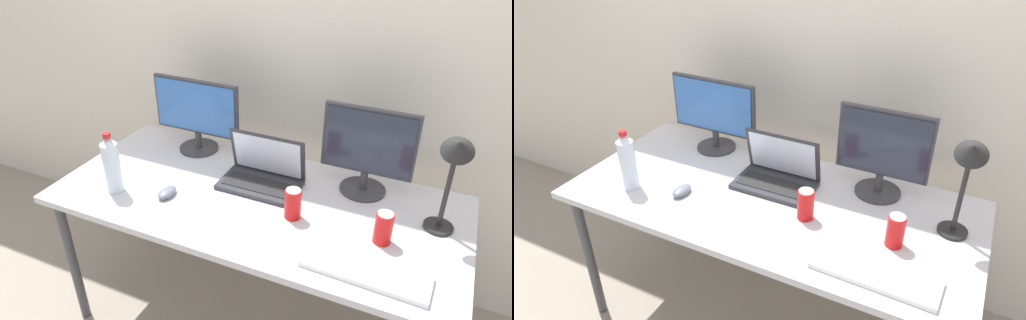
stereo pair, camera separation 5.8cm
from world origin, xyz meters
TOP-DOWN VIEW (x-y plane):
  - ground_plane at (0.00, 0.00)m, footprint 16.00×16.00m
  - wall_back at (0.00, 0.59)m, footprint 7.00×0.08m
  - work_desk at (0.00, 0.00)m, footprint 1.70×0.78m
  - monitor_left at (-0.44, 0.27)m, footprint 0.44×0.19m
  - monitor_center at (0.39, 0.24)m, footprint 0.38×0.19m
  - laptop_silver at (-0.02, 0.11)m, footprint 0.34×0.21m
  - keyboard_main at (0.52, -0.25)m, footprint 0.43×0.16m
  - mouse_by_keyboard at (-0.34, -0.15)m, footprint 0.06×0.10m
  - water_bottle at (-0.57, -0.20)m, footprint 0.07×0.07m
  - soda_can_near_keyboard at (0.19, -0.06)m, footprint 0.07×0.07m
  - soda_can_by_laptop at (0.53, -0.07)m, footprint 0.07×0.07m
  - desk_lamp at (0.71, 0.06)m, footprint 0.11×0.18m

SIDE VIEW (x-z plane):
  - ground_plane at x=0.00m, z-range 0.00..0.00m
  - work_desk at x=0.00m, z-range 0.31..1.05m
  - keyboard_main at x=0.52m, z-range 0.74..0.76m
  - mouse_by_keyboard at x=-0.34m, z-range 0.74..0.77m
  - laptop_silver at x=-0.02m, z-range 0.68..0.90m
  - soda_can_near_keyboard at x=0.19m, z-range 0.74..0.87m
  - soda_can_by_laptop at x=0.53m, z-range 0.74..0.87m
  - water_bottle at x=-0.57m, z-range 0.73..1.00m
  - monitor_left at x=-0.44m, z-range 0.75..1.12m
  - monitor_center at x=0.39m, z-range 0.75..1.13m
  - desk_lamp at x=0.71m, z-range 0.82..1.25m
  - wall_back at x=0.00m, z-range 0.00..2.60m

